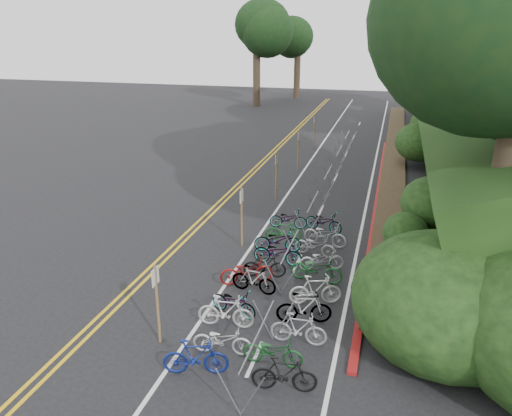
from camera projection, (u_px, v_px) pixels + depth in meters
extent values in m
plane|color=black|center=(179.00, 305.00, 16.10)|extent=(120.00, 120.00, 0.00)
cube|color=gold|center=(219.00, 201.00, 25.69)|extent=(0.12, 80.00, 0.01)
cube|color=gold|center=(225.00, 202.00, 25.62)|extent=(0.12, 80.00, 0.01)
cube|color=silver|center=(279.00, 207.00, 24.90)|extent=(0.12, 80.00, 0.01)
cube|color=silver|center=(364.00, 215.00, 23.84)|extent=(0.12, 80.00, 0.01)
cube|color=silver|center=(255.00, 359.00, 13.51)|extent=(0.10, 1.60, 0.01)
cube|color=silver|center=(297.00, 263.00, 18.94)|extent=(0.10, 1.60, 0.01)
cube|color=silver|center=(321.00, 211.00, 24.37)|extent=(0.10, 1.60, 0.01)
cube|color=silver|center=(336.00, 177.00, 29.80)|extent=(0.10, 1.60, 0.01)
cube|color=silver|center=(346.00, 154.00, 35.23)|extent=(0.10, 1.60, 0.01)
cube|color=silver|center=(354.00, 137.00, 40.66)|extent=(0.10, 1.60, 0.01)
cube|color=silver|center=(360.00, 124.00, 46.09)|extent=(0.10, 1.60, 0.01)
cube|color=maroon|center=(377.00, 201.00, 25.51)|extent=(0.25, 28.00, 0.10)
cube|color=#382819|center=(394.00, 156.00, 34.38)|extent=(1.40, 44.00, 0.16)
ellipsoid|color=#284C19|center=(413.00, 263.00, 16.65)|extent=(2.00, 2.80, 1.60)
ellipsoid|color=#284C19|center=(432.00, 203.00, 20.80)|extent=(2.60, 3.64, 2.08)
ellipsoid|color=#284C19|center=(451.00, 160.00, 25.78)|extent=(2.20, 3.08, 1.76)
ellipsoid|color=#284C19|center=(419.00, 142.00, 31.71)|extent=(3.00, 4.20, 2.40)
ellipsoid|color=#284C19|center=(427.00, 123.00, 36.91)|extent=(2.40, 3.36, 1.92)
ellipsoid|color=#284C19|center=(443.00, 107.00, 39.97)|extent=(2.80, 3.92, 2.24)
ellipsoid|color=#284C19|center=(406.00, 233.00, 19.46)|extent=(1.80, 2.52, 1.44)
ellipsoid|color=#284C19|center=(461.00, 134.00, 28.99)|extent=(3.20, 4.48, 2.56)
ellipsoid|color=black|center=(445.00, 299.00, 14.13)|extent=(5.28, 6.16, 3.52)
cylinder|color=#2D2319|center=(503.00, 184.00, 15.05)|extent=(0.80, 0.80, 5.62)
cylinder|color=#2D2319|center=(509.00, 91.00, 22.23)|extent=(0.85, 0.85, 6.49)
cylinder|color=#2D2319|center=(490.00, 65.00, 36.30)|extent=(0.82, 0.82, 6.06)
cylinder|color=#2D2319|center=(509.00, 45.00, 42.53)|extent=(0.87, 0.87, 6.92)
cylinder|color=#2D2319|center=(257.00, 80.00, 55.41)|extent=(0.80, 0.80, 5.62)
ellipsoid|color=black|center=(257.00, 32.00, 53.65)|extent=(7.69, 7.69, 7.31)
cylinder|color=#2D2319|center=(297.00, 77.00, 61.97)|extent=(0.78, 0.78, 5.19)
ellipsoid|color=black|center=(298.00, 37.00, 60.39)|extent=(6.73, 6.73, 6.39)
cylinder|color=gray|center=(258.00, 334.00, 12.52)|extent=(0.05, 3.30, 0.05)
cylinder|color=gray|center=(229.00, 392.00, 11.40)|extent=(0.61, 0.04, 1.20)
cylinder|color=gray|center=(252.00, 397.00, 11.25)|extent=(0.61, 0.04, 1.20)
cylinder|color=gray|center=(263.00, 320.00, 14.20)|extent=(0.61, 0.04, 1.20)
cylinder|color=gray|center=(282.00, 323.00, 14.06)|extent=(0.61, 0.04, 1.20)
cylinder|color=gray|center=(290.00, 246.00, 17.67)|extent=(0.05, 3.00, 0.05)
cylinder|color=gray|center=(273.00, 278.00, 16.67)|extent=(0.58, 0.04, 1.13)
cylinder|color=gray|center=(289.00, 280.00, 16.53)|extent=(0.58, 0.04, 1.13)
cylinder|color=gray|center=(290.00, 244.00, 19.20)|extent=(0.58, 0.04, 1.13)
cylinder|color=gray|center=(304.00, 246.00, 19.06)|extent=(0.58, 0.04, 1.13)
cylinder|color=gray|center=(313.00, 201.00, 22.19)|extent=(0.05, 3.00, 0.05)
cylinder|color=gray|center=(301.00, 224.00, 21.19)|extent=(0.58, 0.04, 1.13)
cylinder|color=gray|center=(314.00, 225.00, 21.05)|extent=(0.58, 0.04, 1.13)
cylinder|color=gray|center=(311.00, 203.00, 23.73)|extent=(0.58, 0.04, 1.13)
cylinder|color=gray|center=(323.00, 204.00, 23.59)|extent=(0.58, 0.04, 1.13)
cylinder|color=gray|center=(328.00, 172.00, 26.72)|extent=(0.05, 3.00, 0.05)
cylinder|color=gray|center=(319.00, 189.00, 25.72)|extent=(0.58, 0.04, 1.13)
cylinder|color=gray|center=(329.00, 190.00, 25.58)|extent=(0.58, 0.04, 1.13)
cylinder|color=gray|center=(326.00, 175.00, 28.25)|extent=(0.58, 0.04, 1.13)
cylinder|color=gray|center=(336.00, 175.00, 28.11)|extent=(0.58, 0.04, 1.13)
cylinder|color=gray|center=(339.00, 151.00, 31.24)|extent=(0.05, 3.00, 0.05)
cylinder|color=gray|center=(331.00, 165.00, 30.25)|extent=(0.58, 0.04, 1.13)
cylinder|color=gray|center=(340.00, 165.00, 30.10)|extent=(0.58, 0.04, 1.13)
cylinder|color=gray|center=(337.00, 154.00, 32.78)|extent=(0.58, 0.04, 1.13)
cylinder|color=gray|center=(345.00, 155.00, 32.64)|extent=(0.58, 0.04, 1.13)
cylinder|color=gray|center=(347.00, 135.00, 35.77)|extent=(0.05, 3.00, 0.05)
cylinder|color=gray|center=(341.00, 147.00, 34.77)|extent=(0.58, 0.04, 1.13)
cylinder|color=gray|center=(349.00, 147.00, 34.63)|extent=(0.58, 0.04, 1.13)
cylinder|color=gray|center=(345.00, 139.00, 37.30)|extent=(0.58, 0.04, 1.13)
cylinder|color=gray|center=(352.00, 139.00, 37.16)|extent=(0.58, 0.04, 1.13)
cylinder|color=brown|center=(158.00, 304.00, 13.83)|extent=(0.08, 0.08, 2.44)
cube|color=silver|center=(155.00, 277.00, 13.53)|extent=(0.02, 0.40, 0.50)
cylinder|color=brown|center=(242.00, 217.00, 20.05)|extent=(0.08, 0.08, 2.50)
cube|color=silver|center=(241.00, 196.00, 19.74)|extent=(0.02, 0.40, 0.50)
cylinder|color=brown|center=(276.00, 177.00, 25.48)|extent=(0.08, 0.08, 2.50)
cube|color=silver|center=(276.00, 160.00, 25.17)|extent=(0.02, 0.40, 0.50)
cylinder|color=brown|center=(298.00, 150.00, 30.91)|extent=(0.08, 0.08, 2.50)
cube|color=silver|center=(299.00, 136.00, 30.60)|extent=(0.02, 0.40, 0.50)
cylinder|color=brown|center=(314.00, 132.00, 36.34)|extent=(0.08, 0.08, 2.50)
cube|color=silver|center=(315.00, 119.00, 36.03)|extent=(0.02, 0.40, 0.50)
imported|color=maroon|center=(246.00, 271.00, 17.33)|extent=(1.43, 1.96, 0.98)
imported|color=navy|center=(196.00, 357.00, 12.77)|extent=(0.91, 1.77, 1.03)
imported|color=black|center=(284.00, 374.00, 12.18)|extent=(0.70, 1.69, 0.98)
imported|color=beige|center=(222.00, 340.00, 13.61)|extent=(0.76, 1.71, 0.87)
imported|color=#144C1E|center=(273.00, 351.00, 13.15)|extent=(0.60, 1.65, 0.86)
imported|color=beige|center=(226.00, 311.00, 14.80)|extent=(0.63, 1.76, 1.04)
imported|color=#9E9EA3|center=(298.00, 329.00, 14.01)|extent=(0.51, 1.64, 0.98)
imported|color=slate|center=(234.00, 302.00, 15.48)|extent=(1.00, 1.70, 0.85)
imported|color=slate|center=(304.00, 308.00, 15.01)|extent=(0.87, 1.75, 1.01)
imported|color=slate|center=(254.00, 279.00, 16.75)|extent=(0.67, 1.65, 0.96)
imported|color=beige|center=(315.00, 290.00, 16.03)|extent=(1.00, 1.78, 1.03)
imported|color=black|center=(265.00, 265.00, 17.77)|extent=(0.73, 1.60, 0.93)
imported|color=#144C1E|center=(316.00, 269.00, 17.47)|extent=(0.79, 1.90, 0.98)
imported|color=slate|center=(278.00, 252.00, 18.73)|extent=(0.70, 1.89, 0.98)
imported|color=#9E9EA3|center=(321.00, 259.00, 18.30)|extent=(1.14, 1.77, 0.88)
imported|color=slate|center=(278.00, 240.00, 19.80)|extent=(1.00, 1.96, 0.98)
imported|color=#9E9EA3|center=(315.00, 245.00, 19.48)|extent=(0.87, 1.74, 0.87)
imported|color=#144C1E|center=(284.00, 231.00, 20.77)|extent=(0.66, 1.58, 0.92)
imported|color=#9E9EA3|center=(325.00, 234.00, 20.38)|extent=(0.98, 1.92, 0.96)
imported|color=slate|center=(288.00, 219.00, 22.15)|extent=(0.72, 1.70, 0.87)
imported|color=slate|center=(324.00, 221.00, 21.79)|extent=(1.12, 1.83, 0.91)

